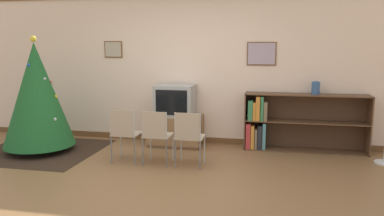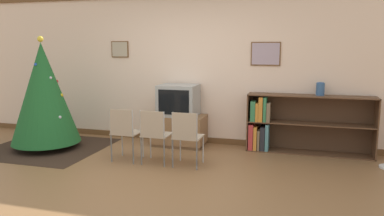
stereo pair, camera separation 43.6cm
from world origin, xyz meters
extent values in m
plane|color=brown|center=(0.00, 0.00, 0.00)|extent=(24.00, 24.00, 0.00)
cube|color=beige|center=(0.00, 2.19, 1.35)|extent=(9.17, 0.08, 2.70)
cube|color=brown|center=(0.00, 2.14, 0.05)|extent=(9.17, 0.03, 0.10)
cube|color=brown|center=(-1.44, 2.14, 1.68)|extent=(0.34, 0.02, 0.30)
cube|color=tan|center=(-1.44, 2.13, 1.68)|extent=(0.31, 0.01, 0.27)
cube|color=brown|center=(1.26, 2.14, 1.61)|extent=(0.49, 0.02, 0.40)
cube|color=#A893A3|center=(1.26, 2.13, 1.61)|extent=(0.46, 0.01, 0.36)
cube|color=#332319|center=(-2.32, 1.03, 0.00)|extent=(1.92, 1.82, 0.01)
cylinder|color=maroon|center=(-2.32, 1.03, 0.06)|extent=(0.36, 0.36, 0.10)
cone|color=#1E5B28|center=(-2.32, 1.03, 0.96)|extent=(1.15, 1.15, 1.70)
sphere|color=yellow|center=(-2.32, 1.03, 1.86)|extent=(0.10, 0.10, 0.10)
sphere|color=gold|center=(-2.05, 1.12, 0.92)|extent=(0.06, 0.06, 0.06)
sphere|color=silver|center=(-1.94, 0.90, 0.58)|extent=(0.05, 0.05, 0.05)
sphere|color=#1E4CB2|center=(-2.54, 1.43, 0.43)|extent=(0.04, 0.04, 0.04)
sphere|color=red|center=(-2.18, 1.19, 1.14)|extent=(0.06, 0.06, 0.06)
sphere|color=silver|center=(-2.54, 1.12, 1.10)|extent=(0.06, 0.06, 0.06)
sphere|color=#1E4CB2|center=(-2.35, 0.91, 1.44)|extent=(0.05, 0.05, 0.05)
sphere|color=silver|center=(-2.14, 0.98, 1.22)|extent=(0.05, 0.05, 0.05)
cube|color=brown|center=(-0.19, 1.84, 0.03)|extent=(0.89, 0.53, 0.05)
cube|color=olive|center=(-0.19, 1.84, 0.29)|extent=(0.92, 0.56, 0.49)
cube|color=#9E9E99|center=(-0.19, 1.84, 0.81)|extent=(0.66, 0.54, 0.54)
cube|color=black|center=(-0.19, 1.57, 0.81)|extent=(0.54, 0.01, 0.42)
cube|color=tan|center=(-0.68, 0.80, 0.43)|extent=(0.40, 0.40, 0.02)
cube|color=tan|center=(-0.68, 0.61, 0.63)|extent=(0.35, 0.01, 0.38)
cylinder|color=#B2B2B2|center=(-0.86, 0.98, 0.21)|extent=(0.02, 0.02, 0.42)
cylinder|color=#B2B2B2|center=(-0.50, 0.98, 0.21)|extent=(0.02, 0.02, 0.42)
cylinder|color=#B2B2B2|center=(-0.86, 0.62, 0.21)|extent=(0.02, 0.02, 0.42)
cylinder|color=#B2B2B2|center=(-0.50, 0.62, 0.21)|extent=(0.02, 0.02, 0.42)
cylinder|color=#B2B2B2|center=(-0.86, 0.62, 0.41)|extent=(0.02, 0.02, 0.82)
cylinder|color=#B2B2B2|center=(-0.50, 0.62, 0.41)|extent=(0.02, 0.02, 0.82)
cube|color=tan|center=(-0.19, 0.80, 0.43)|extent=(0.40, 0.40, 0.02)
cube|color=tan|center=(-0.19, 0.61, 0.63)|extent=(0.35, 0.01, 0.38)
cylinder|color=#B2B2B2|center=(-0.37, 0.98, 0.21)|extent=(0.02, 0.02, 0.42)
cylinder|color=#B2B2B2|center=(-0.01, 0.98, 0.21)|extent=(0.02, 0.02, 0.42)
cylinder|color=#B2B2B2|center=(-0.37, 0.62, 0.21)|extent=(0.02, 0.02, 0.42)
cylinder|color=#B2B2B2|center=(-0.01, 0.62, 0.21)|extent=(0.02, 0.02, 0.42)
cylinder|color=#B2B2B2|center=(-0.37, 0.62, 0.41)|extent=(0.02, 0.02, 0.82)
cylinder|color=#B2B2B2|center=(-0.01, 0.62, 0.41)|extent=(0.02, 0.02, 0.82)
cube|color=tan|center=(0.30, 0.80, 0.43)|extent=(0.40, 0.40, 0.02)
cube|color=tan|center=(0.30, 0.61, 0.63)|extent=(0.35, 0.01, 0.38)
cylinder|color=#B2B2B2|center=(0.12, 0.98, 0.21)|extent=(0.02, 0.02, 0.42)
cylinder|color=#B2B2B2|center=(0.48, 0.98, 0.21)|extent=(0.02, 0.02, 0.42)
cylinder|color=#B2B2B2|center=(0.12, 0.62, 0.21)|extent=(0.02, 0.02, 0.42)
cylinder|color=#B2B2B2|center=(0.48, 0.62, 0.21)|extent=(0.02, 0.02, 0.42)
cylinder|color=#B2B2B2|center=(0.12, 0.62, 0.41)|extent=(0.02, 0.02, 0.82)
cylinder|color=#B2B2B2|center=(0.48, 0.62, 0.41)|extent=(0.02, 0.02, 0.82)
cube|color=brown|center=(1.02, 1.95, 0.48)|extent=(0.02, 0.36, 0.96)
cube|color=brown|center=(3.00, 1.95, 0.48)|extent=(0.02, 0.36, 0.96)
cube|color=brown|center=(2.01, 1.95, 0.95)|extent=(2.00, 0.36, 0.02)
cube|color=brown|center=(2.01, 1.95, 0.01)|extent=(2.00, 0.36, 0.02)
cube|color=brown|center=(2.01, 1.95, 0.50)|extent=(1.96, 0.36, 0.02)
cube|color=#492F1E|center=(2.01, 2.13, 0.48)|extent=(2.00, 0.01, 0.96)
cube|color=#B73333|center=(1.08, 1.91, 0.23)|extent=(0.08, 0.26, 0.43)
cube|color=orange|center=(1.16, 1.93, 0.22)|extent=(0.06, 0.30, 0.39)
cube|color=#756047|center=(1.21, 1.88, 0.19)|extent=(0.04, 0.20, 0.34)
cube|color=#232328|center=(1.28, 1.93, 0.22)|extent=(0.07, 0.30, 0.40)
cube|color=teal|center=(1.35, 1.92, 0.24)|extent=(0.05, 0.28, 0.45)
cube|color=#337547|center=(1.11, 1.88, 0.68)|extent=(0.08, 0.21, 0.33)
cube|color=orange|center=(1.17, 1.93, 0.66)|extent=(0.04, 0.30, 0.30)
cube|color=orange|center=(1.23, 1.89, 0.71)|extent=(0.07, 0.22, 0.41)
cube|color=#337547|center=(1.30, 1.92, 0.71)|extent=(0.05, 0.29, 0.41)
cube|color=#756047|center=(1.36, 1.88, 0.67)|extent=(0.06, 0.20, 0.32)
cylinder|color=#335684|center=(2.15, 1.98, 1.06)|extent=(0.13, 0.13, 0.20)
torus|color=#335684|center=(2.15, 1.98, 1.16)|extent=(0.12, 0.12, 0.02)
cylinder|color=silver|center=(3.13, 1.48, 0.01)|extent=(0.28, 0.28, 0.03)
camera|label=1|loc=(1.41, -4.41, 1.75)|focal=35.00mm
camera|label=2|loc=(1.84, -4.30, 1.75)|focal=35.00mm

